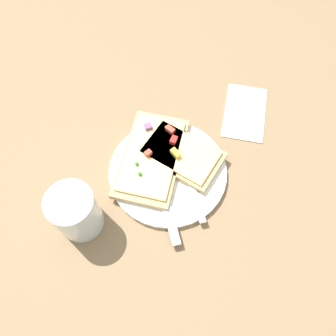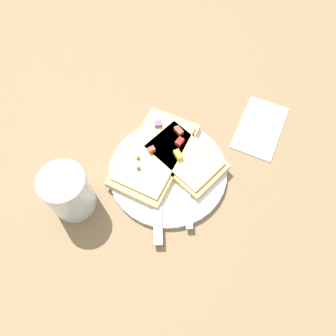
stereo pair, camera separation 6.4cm
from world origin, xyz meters
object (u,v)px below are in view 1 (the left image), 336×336
(plate, at_px, (168,172))
(pizza_slice_main, at_px, (152,157))
(drinking_glass, at_px, (76,212))
(knife, at_px, (164,198))
(fork, at_px, (185,165))
(napkin, at_px, (245,112))
(pizza_slice_corner, at_px, (181,154))

(plate, height_order, pizza_slice_main, pizza_slice_main)
(pizza_slice_main, relative_size, drinking_glass, 1.97)
(plate, relative_size, knife, 1.12)
(fork, bearing_deg, drinking_glass, 105.27)
(plate, bearing_deg, napkin, 142.76)
(plate, xyz_separation_m, drinking_glass, (0.13, -0.14, 0.05))
(knife, distance_m, napkin, 0.28)
(fork, distance_m, napkin, 0.20)
(pizza_slice_main, distance_m, pizza_slice_corner, 0.06)
(fork, xyz_separation_m, knife, (0.08, -0.03, 0.00))
(knife, bearing_deg, napkin, -54.87)
(pizza_slice_main, bearing_deg, drinking_glass, -31.86)
(pizza_slice_main, distance_m, napkin, 0.24)
(pizza_slice_corner, bearing_deg, knife, 102.54)
(fork, height_order, pizza_slice_corner, pizza_slice_corner)
(pizza_slice_corner, bearing_deg, plate, 84.13)
(pizza_slice_corner, relative_size, drinking_glass, 1.78)
(pizza_slice_main, height_order, napkin, pizza_slice_main)
(knife, relative_size, drinking_glass, 2.01)
(plate, distance_m, drinking_glass, 0.20)
(fork, xyz_separation_m, pizza_slice_corner, (-0.02, -0.01, 0.01))
(pizza_slice_main, xyz_separation_m, drinking_glass, (0.15, -0.10, 0.03))
(fork, height_order, pizza_slice_main, pizza_slice_main)
(plate, bearing_deg, fork, 118.11)
(plate, xyz_separation_m, fork, (-0.02, 0.03, 0.01))
(plate, height_order, napkin, plate)
(plate, bearing_deg, pizza_slice_main, -115.43)
(fork, distance_m, knife, 0.08)
(knife, height_order, napkin, knife)
(pizza_slice_main, bearing_deg, knife, 30.15)
(plate, height_order, drinking_glass, drinking_glass)
(plate, xyz_separation_m, pizza_slice_corner, (-0.04, 0.02, 0.02))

